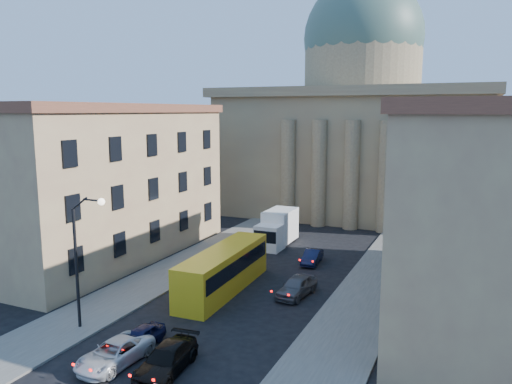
# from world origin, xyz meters

# --- Properties ---
(sidewalk_left) EXTENTS (5.00, 60.00, 0.15)m
(sidewalk_left) POSITION_xyz_m (-8.50, 18.00, 0.07)
(sidewalk_left) COLOR #57544F
(sidewalk_left) RESTS_ON ground
(sidewalk_right) EXTENTS (5.00, 60.00, 0.15)m
(sidewalk_right) POSITION_xyz_m (8.50, 18.00, 0.07)
(sidewalk_right) COLOR #57544F
(sidewalk_right) RESTS_ON ground
(church) EXTENTS (68.02, 28.76, 36.60)m
(church) POSITION_xyz_m (0.00, 55.47, 11.88)
(church) COLOR #765F48
(church) RESTS_ON ground
(building_left) EXTENTS (11.60, 26.60, 14.70)m
(building_left) POSITION_xyz_m (-17.00, 22.00, 7.42)
(building_left) COLOR tan
(building_left) RESTS_ON ground
(building_right) EXTENTS (11.60, 26.60, 14.70)m
(building_right) POSITION_xyz_m (17.00, 22.00, 7.42)
(building_right) COLOR tan
(building_right) RESTS_ON ground
(street_lamp) EXTENTS (2.62, 0.44, 8.83)m
(street_lamp) POSITION_xyz_m (-6.97, 8.00, 5.29)
(street_lamp) COLOR black
(street_lamp) RESTS_ON ground
(car_left_near) EXTENTS (1.60, 3.71, 1.25)m
(car_left_near) POSITION_xyz_m (-2.28, 7.48, 0.62)
(car_left_near) COLOR black
(car_left_near) RESTS_ON ground
(car_left_mid) EXTENTS (2.57, 5.01, 1.35)m
(car_left_mid) POSITION_xyz_m (-2.32, 5.20, 0.68)
(car_left_mid) COLOR silver
(car_left_mid) RESTS_ON ground
(car_right_mid) EXTENTS (2.49, 5.15, 1.45)m
(car_right_mid) POSITION_xyz_m (0.80, 5.68, 0.72)
(car_right_mid) COLOR black
(car_right_mid) RESTS_ON ground
(car_right_far) EXTENTS (2.38, 4.70, 1.54)m
(car_right_far) POSITION_xyz_m (3.50, 19.26, 0.77)
(car_right_far) COLOR #4C4D52
(car_right_far) RESTS_ON ground
(car_right_distant) EXTENTS (1.65, 3.99, 1.29)m
(car_right_distant) POSITION_xyz_m (2.06, 27.65, 0.64)
(car_right_distant) COLOR black
(car_right_distant) RESTS_ON ground
(city_bus) EXTENTS (3.15, 11.92, 3.33)m
(city_bus) POSITION_xyz_m (-2.17, 18.05, 1.79)
(city_bus) COLOR gold
(city_bus) RESTS_ON ground
(box_truck) EXTENTS (2.64, 6.57, 3.60)m
(box_truck) POSITION_xyz_m (-3.32, 32.39, 1.71)
(box_truck) COLOR white
(box_truck) RESTS_ON ground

